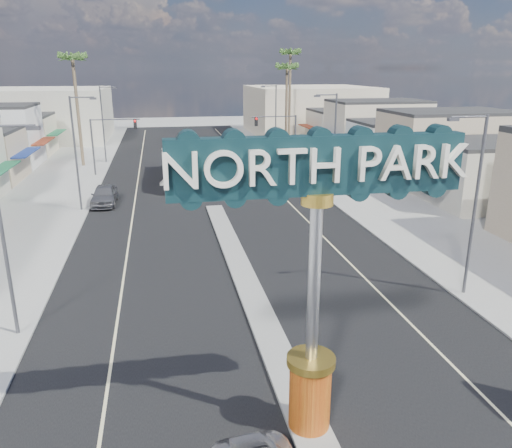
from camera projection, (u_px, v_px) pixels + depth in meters
name	position (u px, v px, depth m)	size (l,w,h in m)	color
ground	(213.00, 204.00, 42.17)	(160.00, 160.00, 0.00)	gray
road	(213.00, 204.00, 42.17)	(20.00, 120.00, 0.01)	black
median_island	(245.00, 278.00, 27.16)	(1.30, 30.00, 0.16)	gray
sidewalk_left	(37.00, 212.00, 39.59)	(8.00, 120.00, 0.12)	gray
sidewalk_right	(368.00, 196.00, 44.71)	(8.00, 120.00, 0.12)	gray
storefront_row_right	(406.00, 140.00, 57.83)	(12.00, 42.00, 6.00)	#B7B29E
backdrop_far_left	(43.00, 114.00, 79.11)	(20.00, 20.00, 8.00)	#B7B29E
backdrop_far_right	(309.00, 110.00, 87.14)	(20.00, 20.00, 8.00)	beige
gateway_sign	(315.00, 255.00, 14.15)	(8.20, 1.50, 9.15)	#B02A0D
traffic_signal_left	(110.00, 135.00, 52.32)	(5.09, 0.45, 6.00)	#47474C
traffic_signal_right	(280.00, 131.00, 55.68)	(5.09, 0.45, 6.00)	#47474C
streetlight_l_near	(5.00, 223.00, 20.01)	(2.03, 0.22, 9.00)	#47474C
streetlight_l_mid	(77.00, 148.00, 38.75)	(2.03, 0.22, 9.00)	#47474C
streetlight_l_far	(104.00, 120.00, 59.36)	(2.03, 0.22, 9.00)	#47474C
streetlight_r_near	(473.00, 198.00, 23.83)	(2.03, 0.22, 9.00)	#47474C
streetlight_r_mid	(333.00, 141.00, 42.56)	(2.03, 0.22, 9.00)	#47474C
streetlight_r_far	(275.00, 117.00, 63.17)	(2.03, 0.22, 9.00)	#47474C
palm_left_far	(73.00, 64.00, 55.09)	(2.60, 2.60, 13.10)	brown
palm_right_mid	(287.00, 71.00, 65.73)	(2.60, 2.60, 12.10)	brown
palm_right_far	(290.00, 58.00, 71.18)	(2.60, 2.60, 14.10)	brown
car_parked_left	(104.00, 195.00, 41.85)	(1.96, 4.88, 1.66)	slate
city_bus	(182.00, 162.00, 50.73)	(3.13, 13.39, 3.73)	silver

